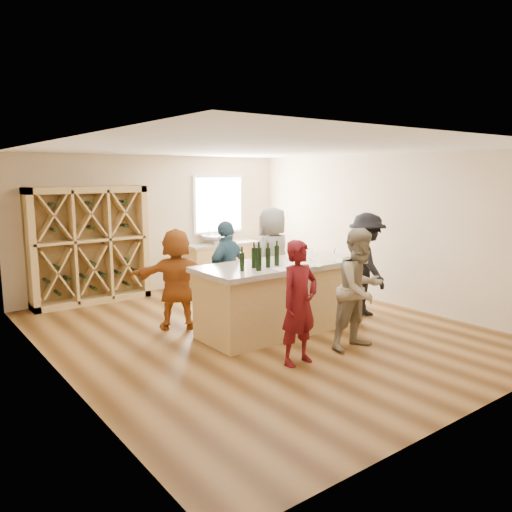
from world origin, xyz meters
TOP-DOWN VIEW (x-y plane):
  - floor at (0.00, 0.00)m, footprint 6.00×7.00m
  - ceiling at (0.00, 0.00)m, footprint 6.00×7.00m
  - wall_back at (0.00, 3.55)m, footprint 6.00×0.10m
  - wall_front at (0.00, -3.55)m, footprint 6.00×0.10m
  - wall_left at (-3.05, 0.00)m, footprint 0.10×7.00m
  - wall_right at (3.05, 0.00)m, footprint 0.10×7.00m
  - window_frame at (1.50, 3.47)m, footprint 1.30×0.06m
  - window_pane at (1.50, 3.44)m, footprint 1.18×0.01m
  - wine_rack at (-1.50, 3.27)m, footprint 2.20×0.45m
  - back_counter_base at (1.40, 3.20)m, footprint 1.60×0.58m
  - back_counter_top at (1.40, 3.20)m, footprint 1.70×0.62m
  - sink at (1.20, 3.20)m, footprint 0.54×0.54m
  - faucet at (1.20, 3.38)m, footprint 0.02×0.02m
  - tasting_counter_base at (0.30, -0.19)m, footprint 2.60×1.00m
  - tasting_counter_top at (0.30, -0.19)m, footprint 2.72×1.12m
  - wine_bottle_a at (-0.58, -0.38)m, footprint 0.09×0.09m
  - wine_bottle_b at (-0.37, -0.49)m, footprint 0.09×0.09m
  - wine_bottle_c at (-0.31, -0.29)m, footprint 0.08×0.08m
  - wine_bottle_d at (-0.11, -0.38)m, footprint 0.07×0.07m
  - wine_bottle_e at (0.08, -0.34)m, footprint 0.09×0.09m
  - wine_glass_a at (0.00, -0.67)m, footprint 0.08×0.08m
  - wine_glass_b at (0.54, -0.67)m, footprint 0.07×0.07m
  - wine_glass_c at (1.01, -0.64)m, footprint 0.08×0.08m
  - wine_glass_d at (0.80, -0.31)m, footprint 0.07×0.07m
  - wine_glass_e at (1.20, -0.48)m, footprint 0.09×0.09m
  - tasting_menu_a at (-0.05, -0.61)m, footprint 0.24×0.30m
  - tasting_menu_b at (0.53, -0.64)m, footprint 0.33×0.37m
  - tasting_menu_c at (1.13, -0.62)m, footprint 0.31×0.36m
  - person_near_left at (-0.41, -1.40)m, footprint 0.62×0.47m
  - person_near_right at (0.64, -1.48)m, footprint 0.83×0.46m
  - person_server at (2.07, -0.36)m, footprint 0.96×1.26m
  - person_far_mid at (-0.11, 0.70)m, footprint 1.10×0.80m
  - person_far_right at (0.97, 0.86)m, footprint 1.05×0.85m
  - person_far_left at (-0.95, 0.89)m, footprint 1.55×1.21m
  - wine_bottle_f at (0.35, -0.49)m, footprint 0.07×0.07m

SIDE VIEW (x-z plane):
  - floor at x=0.00m, z-range -0.10..0.00m
  - back_counter_base at x=1.40m, z-range 0.00..0.86m
  - tasting_counter_base at x=0.30m, z-range 0.00..1.00m
  - person_far_left at x=-0.95m, z-range 0.00..1.60m
  - person_near_left at x=-0.41m, z-range 0.00..1.62m
  - person_far_mid at x=-0.11m, z-range 0.00..1.68m
  - person_near_right at x=0.64m, z-range 0.00..1.70m
  - person_server at x=2.07m, z-range 0.00..1.78m
  - back_counter_top at x=1.40m, z-range 0.86..0.92m
  - person_far_right at x=0.97m, z-range 0.00..1.85m
  - sink at x=1.20m, z-range 0.92..1.11m
  - tasting_counter_top at x=0.30m, z-range 1.00..1.08m
  - faucet at x=1.20m, z-range 0.92..1.22m
  - tasting_menu_a at x=-0.05m, z-range 1.08..1.08m
  - tasting_menu_b at x=0.53m, z-range 1.08..1.08m
  - tasting_menu_c at x=1.13m, z-range 1.08..1.08m
  - wine_rack at x=-1.50m, z-range 0.00..2.20m
  - wine_glass_b at x=0.54m, z-range 1.08..1.24m
  - wine_glass_a at x=0.00m, z-range 1.08..1.25m
  - wine_glass_e at x=1.20m, z-range 1.08..1.25m
  - wine_glass_c at x=1.01m, z-range 1.08..1.26m
  - wine_glass_d at x=0.80m, z-range 1.08..1.27m
  - wine_bottle_a at x=-0.58m, z-range 1.08..1.35m
  - wine_bottle_d at x=-0.11m, z-range 1.08..1.37m
  - wine_bottle_e at x=0.08m, z-range 1.08..1.38m
  - wine_bottle_c at x=-0.31m, z-range 1.08..1.38m
  - wine_bottle_f at x=0.35m, z-range 1.08..1.38m
  - wine_bottle_b at x=-0.37m, z-range 1.08..1.41m
  - wall_back at x=0.00m, z-range 0.00..2.80m
  - wall_front at x=0.00m, z-range 0.00..2.80m
  - wall_left at x=-3.05m, z-range 0.00..2.80m
  - wall_right at x=3.05m, z-range 0.00..2.80m
  - window_frame at x=1.50m, z-range 1.10..2.40m
  - window_pane at x=1.50m, z-range 1.16..2.34m
  - ceiling at x=0.00m, z-range 2.80..2.90m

